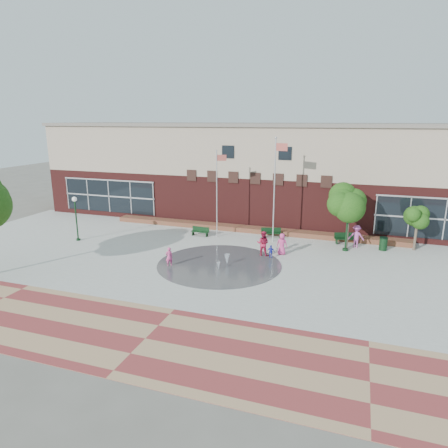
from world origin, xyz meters
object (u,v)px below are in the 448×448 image
(trash_can, at_px, (383,244))
(bench_left, at_px, (200,233))
(flagpole_left, at_px, (217,190))
(flagpole_right, at_px, (275,185))
(child_splash, at_px, (169,257))

(trash_can, bearing_deg, bench_left, -176.53)
(flagpole_left, distance_m, trash_can, 13.44)
(flagpole_left, xyz_separation_m, trash_can, (12.96, 0.67, -3.50))
(flagpole_right, height_order, child_splash, flagpole_right)
(flagpole_right, xyz_separation_m, child_splash, (-5.47, -7.63, -3.97))
(trash_can, xyz_separation_m, child_splash, (-13.72, -8.17, 0.14))
(flagpole_left, relative_size, flagpole_right, 0.87)
(child_splash, bearing_deg, trash_can, 169.01)
(flagpole_left, xyz_separation_m, flagpole_right, (4.72, 0.14, 0.62))
(flagpole_left, distance_m, bench_left, 4.05)
(bench_left, xyz_separation_m, trash_can, (14.45, 0.88, 0.27))
(child_splash, bearing_deg, flagpole_right, -167.38)
(bench_left, distance_m, trash_can, 14.48)
(flagpole_left, height_order, trash_can, flagpole_left)
(flagpole_right, bearing_deg, child_splash, -116.51)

